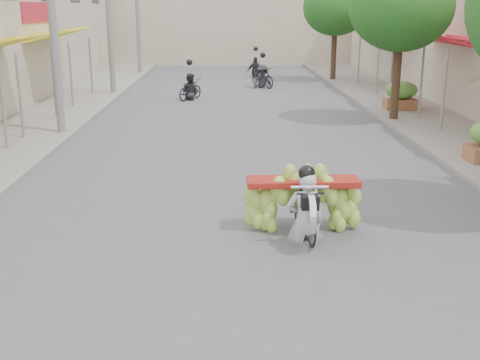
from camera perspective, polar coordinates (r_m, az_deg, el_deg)
ground at (r=7.32m, az=1.91°, el=-14.96°), size 120.00×120.00×0.00m
sidewalk_left at (r=22.57m, az=-18.56°, el=5.70°), size 4.00×60.00×0.12m
sidewalk_right at (r=22.82m, az=17.56°, el=5.89°), size 4.00×60.00×0.12m
far_building at (r=44.27m, az=-1.00°, el=15.63°), size 20.00×6.00×7.00m
utility_pole_far at (r=27.72m, az=-12.37°, el=16.17°), size 0.60×0.24×8.00m
utility_pole_back at (r=36.61m, az=-9.72°, el=16.17°), size 0.60×0.24×8.00m
street_tree_mid at (r=21.08m, az=15.05°, el=15.51°), size 3.40×3.40×5.25m
street_tree_far at (r=32.78m, az=9.05°, el=15.82°), size 3.40×3.40×5.25m
produce_crate_far at (r=23.42m, az=15.04°, el=7.95°), size 1.20×0.88×1.16m
banana_motorbike at (r=10.26m, az=6.12°, el=-1.35°), size 2.20×1.80×2.17m
pedestrian at (r=24.05m, az=14.16°, el=8.74°), size 0.92×0.88×1.63m
bg_motorbike_a at (r=25.89m, az=-4.78°, el=9.24°), size 1.26×1.64×1.95m
bg_motorbike_b at (r=29.76m, az=2.16°, el=10.32°), size 1.37×1.74×1.95m
bg_motorbike_c at (r=34.54m, az=1.49°, el=11.09°), size 1.04×1.52×1.95m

